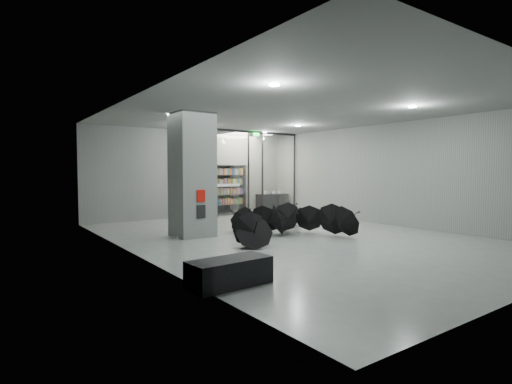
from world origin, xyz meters
TOP-DOWN VIEW (x-y plane):
  - room at (0.00, 0.00)m, footprint 14.00×14.02m
  - column at (-2.50, 2.00)m, footprint 1.20×1.20m
  - fire_cabinet at (-2.50, 1.38)m, footprint 0.28×0.04m
  - info_panel at (-2.50, 1.38)m, footprint 0.30×0.03m
  - exit_sign at (2.40, 5.30)m, footprint 0.30×0.06m
  - glass_partition at (2.39, 5.50)m, footprint 5.06×0.08m
  - bench at (-4.46, -3.55)m, footprint 1.61×0.77m
  - bookshelf at (1.52, 6.75)m, footprint 2.25×0.76m
  - shop_counter at (4.03, 6.20)m, footprint 1.64×0.70m
  - umbrella_cluster at (0.14, 0.54)m, footprint 5.09×4.62m

SIDE VIEW (x-z plane):
  - bench at x=-4.46m, z-range 0.00..0.50m
  - umbrella_cluster at x=0.14m, z-range -0.34..0.97m
  - shop_counter at x=4.03m, z-range 0.00..0.97m
  - info_panel at x=-2.50m, z-range 0.64..1.06m
  - bookshelf at x=1.52m, z-range 0.00..2.42m
  - fire_cabinet at x=-2.50m, z-range 1.16..1.54m
  - column at x=-2.50m, z-range 0.00..4.00m
  - glass_partition at x=2.39m, z-range 0.18..4.18m
  - room at x=0.00m, z-range 0.84..4.85m
  - exit_sign at x=2.40m, z-range 3.74..3.90m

